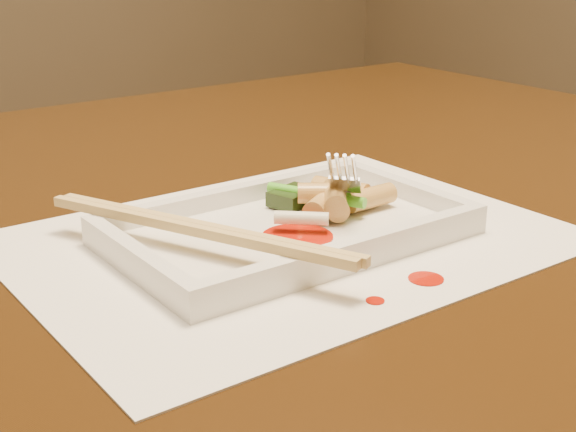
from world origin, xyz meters
TOP-DOWN VIEW (x-y plane):
  - table at (0.00, 0.00)m, footprint 1.40×0.90m
  - placemat at (0.04, -0.13)m, footprint 0.40×0.30m
  - sauce_splatter_a at (0.07, -0.24)m, footprint 0.02×0.02m
  - sauce_splatter_b at (0.02, -0.25)m, footprint 0.01×0.01m
  - plate_base at (0.04, -0.13)m, footprint 0.26×0.16m
  - plate_rim_far at (0.04, -0.05)m, footprint 0.26×0.01m
  - plate_rim_near at (0.04, -0.20)m, footprint 0.26×0.01m
  - plate_rim_left at (-0.09, -0.13)m, footprint 0.01×0.14m
  - plate_rim_right at (0.16, -0.13)m, footprint 0.01×0.14m
  - veg_piece at (0.07, -0.09)m, footprint 0.04×0.04m
  - scallion_white at (0.04, -0.14)m, footprint 0.04×0.03m
  - scallion_green at (0.08, -0.11)m, footprint 0.04×0.08m
  - chopstick_a at (-0.05, -0.13)m, footprint 0.11×0.23m
  - chopstick_b at (-0.04, -0.13)m, footprint 0.11×0.23m
  - fork at (0.11, -0.11)m, footprint 0.09×0.10m
  - sauce_blob_0 at (0.03, -0.15)m, footprint 0.05×0.05m
  - rice_cake_0 at (0.08, -0.13)m, footprint 0.03×0.04m
  - rice_cake_1 at (0.09, -0.12)m, footprint 0.04×0.04m
  - rice_cake_2 at (0.08, -0.12)m, footprint 0.05×0.04m
  - rice_cake_3 at (0.11, -0.11)m, footprint 0.04×0.05m
  - rice_cake_4 at (0.11, -0.13)m, footprint 0.04×0.02m
  - rice_cake_5 at (0.08, -0.13)m, footprint 0.04×0.05m
  - rice_cake_6 at (0.07, -0.13)m, footprint 0.05×0.04m

SIDE VIEW (x-z plane):
  - table at x=0.00m, z-range 0.27..1.02m
  - placemat at x=0.04m, z-range 0.75..0.75m
  - sauce_splatter_a at x=0.07m, z-range 0.75..0.75m
  - sauce_splatter_b at x=0.02m, z-range 0.75..0.75m
  - plate_base at x=0.04m, z-range 0.75..0.76m
  - sauce_blob_0 at x=0.03m, z-range 0.76..0.76m
  - plate_rim_far at x=0.04m, z-range 0.76..0.77m
  - plate_rim_near at x=0.04m, z-range 0.76..0.77m
  - plate_rim_left at x=-0.09m, z-range 0.76..0.77m
  - plate_rim_right at x=0.16m, z-range 0.76..0.77m
  - veg_piece at x=0.07m, z-range 0.76..0.77m
  - rice_cake_0 at x=0.08m, z-range 0.76..0.78m
  - rice_cake_1 at x=0.09m, z-range 0.76..0.78m
  - rice_cake_3 at x=0.11m, z-range 0.76..0.78m
  - rice_cake_4 at x=0.11m, z-range 0.76..0.78m
  - rice_cake_6 at x=0.07m, z-range 0.76..0.78m
  - scallion_white at x=0.04m, z-range 0.77..0.78m
  - scallion_green at x=0.08m, z-range 0.77..0.78m
  - rice_cake_2 at x=0.08m, z-range 0.77..0.78m
  - rice_cake_5 at x=0.08m, z-range 0.77..0.78m
  - chopstick_a at x=-0.05m, z-range 0.77..0.78m
  - chopstick_b at x=-0.04m, z-range 0.77..0.78m
  - fork at x=0.11m, z-range 0.76..0.90m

